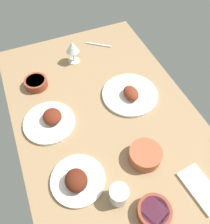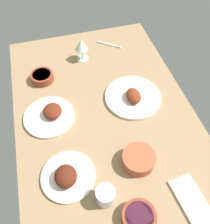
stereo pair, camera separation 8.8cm
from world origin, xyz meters
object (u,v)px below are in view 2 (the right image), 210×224
(plate_far_side, at_px, (50,115))
(folded_napkin, at_px, (191,200))
(fork_loose, at_px, (109,45))
(bowl_onions, at_px, (139,217))
(wine_glass, at_px, (81,46))
(plate_center_main, at_px, (133,97))
(bowl_pasta, at_px, (138,159))
(plate_near_viewer, at_px, (67,176))
(water_tumbler, at_px, (105,196))
(bowl_soup, at_px, (42,77))

(plate_far_side, bearing_deg, folded_napkin, -138.92)
(fork_loose, bearing_deg, bowl_onions, 116.87)
(wine_glass, bearing_deg, fork_loose, -66.39)
(plate_center_main, distance_m, wine_glass, 0.43)
(bowl_pasta, xyz_separation_m, folded_napkin, (-0.21, -0.15, -0.03))
(plate_near_viewer, relative_size, water_tumbler, 2.74)
(bowl_pasta, xyz_separation_m, bowl_onions, (-0.22, 0.08, -0.01))
(bowl_soup, relative_size, fork_loose, 0.74)
(plate_center_main, xyz_separation_m, bowl_onions, (-0.57, 0.18, 0.01))
(folded_napkin, bearing_deg, plate_far_side, 41.08)
(bowl_onions, bearing_deg, water_tumbler, 43.87)
(bowl_pasta, distance_m, bowl_soup, 0.71)
(plate_center_main, relative_size, wine_glass, 2.14)
(plate_near_viewer, distance_m, water_tumbler, 0.18)
(plate_far_side, height_order, plate_near_viewer, plate_near_viewer)
(folded_napkin, height_order, fork_loose, folded_napkin)
(bowl_onions, xyz_separation_m, water_tumbler, (0.11, 0.10, 0.02))
(plate_center_main, bearing_deg, bowl_soup, 59.25)
(plate_near_viewer, bearing_deg, water_tumbler, -133.59)
(plate_center_main, distance_m, fork_loose, 0.46)
(plate_center_main, height_order, bowl_pasta, plate_center_main)
(water_tumbler, xyz_separation_m, folded_napkin, (-0.10, -0.33, -0.04))
(bowl_pasta, height_order, bowl_soup, bowl_pasta)
(wine_glass, height_order, water_tumbler, wine_glass)
(fork_loose, bearing_deg, plate_near_viewer, 99.59)
(bowl_soup, relative_size, water_tumbler, 1.46)
(bowl_pasta, height_order, fork_loose, bowl_pasta)
(fork_loose, bearing_deg, wine_glass, 60.29)
(bowl_pasta, height_order, bowl_onions, bowl_pasta)
(wine_glass, relative_size, water_tumbler, 1.65)
(water_tumbler, height_order, fork_loose, water_tumbler)
(plate_near_viewer, distance_m, wine_glass, 0.76)
(plate_far_side, distance_m, bowl_soup, 0.27)
(bowl_pasta, bearing_deg, bowl_soup, 29.31)
(bowl_pasta, relative_size, water_tumbler, 1.71)
(plate_center_main, height_order, water_tumbler, water_tumbler)
(plate_center_main, xyz_separation_m, water_tumbler, (-0.47, 0.28, 0.03))
(plate_center_main, relative_size, plate_near_viewer, 1.29)
(bowl_onions, distance_m, water_tumbler, 0.15)
(bowl_pasta, bearing_deg, wine_glass, 7.13)
(folded_napkin, bearing_deg, fork_loose, 2.79)
(plate_center_main, xyz_separation_m, folded_napkin, (-0.57, -0.05, -0.01))
(wine_glass, distance_m, water_tumbler, 0.85)
(bowl_pasta, xyz_separation_m, water_tumbler, (-0.12, 0.18, 0.01))
(plate_near_viewer, bearing_deg, plate_center_main, -50.27)
(plate_center_main, height_order, plate_near_viewer, plate_near_viewer)
(wine_glass, distance_m, fork_loose, 0.23)
(bowl_onions, height_order, water_tumbler, water_tumbler)
(wine_glass, xyz_separation_m, fork_loose, (0.08, -0.19, -0.10))
(bowl_soup, bearing_deg, bowl_pasta, -150.69)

